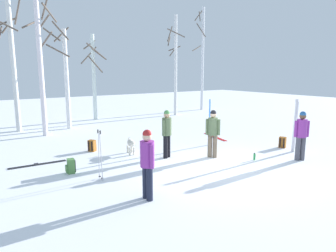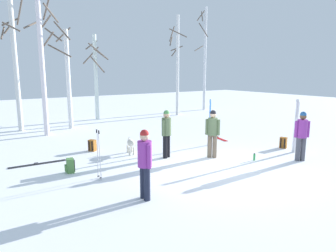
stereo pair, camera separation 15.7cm
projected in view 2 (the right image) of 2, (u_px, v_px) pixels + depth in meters
name	position (u px, v px, depth m)	size (l,w,h in m)	color
ground_plane	(219.00, 169.00, 9.58)	(60.00, 60.00, 0.00)	white
person_0	(213.00, 131.00, 10.68)	(0.36, 0.43, 1.72)	#72604C
person_1	(145.00, 160.00, 7.15)	(0.34, 0.52, 1.72)	#1E2338
person_2	(167.00, 131.00, 10.68)	(0.49, 0.34, 1.72)	black
person_3	(302.00, 133.00, 10.30)	(0.45, 0.34, 1.72)	#4C4C56
dog	(131.00, 144.00, 11.27)	(0.38, 0.87, 0.57)	beige
ski_pair_planted_0	(210.00, 123.00, 12.50)	(0.15, 0.10, 1.93)	blue
ski_pair_planted_1	(296.00, 126.00, 11.37)	(0.02, 0.18, 2.03)	white
ski_pair_lying_0	(216.00, 137.00, 14.17)	(0.57, 1.84, 0.05)	red
ski_pair_lying_1	(38.00, 164.00, 10.06)	(1.81, 0.25, 0.05)	black
ski_poles_0	(99.00, 153.00, 8.52)	(0.07, 0.26, 1.44)	#B2B2BC
backpack_0	(70.00, 166.00, 9.19)	(0.31, 0.29, 0.44)	#4C7F3F
backpack_1	(283.00, 143.00, 12.17)	(0.34, 0.32, 0.44)	#99591E
backpack_2	(92.00, 146.00, 11.71)	(0.34, 0.34, 0.44)	#99591E
water_bottle_0	(254.00, 157.00, 10.48)	(0.08, 0.08, 0.25)	green
birch_tree_0	(14.00, 52.00, 15.00)	(1.17, 1.08, 7.81)	silver
birch_tree_1	(42.00, 57.00, 14.01)	(1.58, 1.58, 7.04)	silver
birch_tree_2	(67.00, 76.00, 15.88)	(1.34, 1.42, 5.53)	silver
birch_tree_3	(96.00, 75.00, 18.99)	(1.33, 1.35, 5.30)	silver
birch_tree_4	(177.00, 64.00, 20.82)	(1.42, 1.53, 6.81)	silver
birch_tree_5	(205.00, 57.00, 23.70)	(1.22, 1.29, 7.95)	silver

